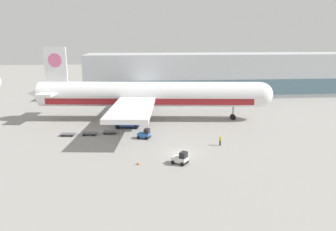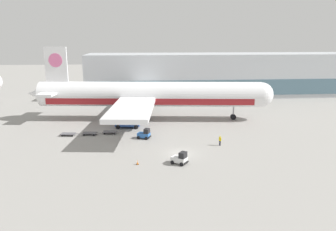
{
  "view_description": "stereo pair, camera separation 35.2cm",
  "coord_description": "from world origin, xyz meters",
  "views": [
    {
      "loc": [
        -7.41,
        -51.65,
        18.83
      ],
      "look_at": [
        -1.28,
        11.07,
        4.0
      ],
      "focal_mm": 35.0,
      "sensor_mm": 36.0,
      "label": 1
    },
    {
      "loc": [
        -7.06,
        -51.68,
        18.83
      ],
      "look_at": [
        -1.28,
        11.07,
        4.0
      ],
      "focal_mm": 35.0,
      "sensor_mm": 36.0,
      "label": 2
    }
  ],
  "objects": [
    {
      "name": "ground_plane",
      "position": [
        0.0,
        0.0,
        0.0
      ],
      "size": [
        400.0,
        400.0,
        0.0
      ],
      "primitive_type": "plane",
      "color": "gray"
    },
    {
      "name": "terminal_building",
      "position": [
        21.61,
        56.92,
        6.99
      ],
      "size": [
        90.0,
        18.2,
        14.0
      ],
      "color": "#B2B7BC",
      "rests_on": "ground_plane"
    },
    {
      "name": "airplane_main",
      "position": [
        -5.04,
        24.69,
        5.84
      ],
      "size": [
        57.99,
        48.6,
        17.0
      ],
      "rotation": [
        0.0,
        0.0,
        -0.11
      ],
      "color": "white",
      "rests_on": "ground_plane"
    },
    {
      "name": "scissor_lift_loader",
      "position": [
        -9.43,
        17.69,
        1.91
      ],
      "size": [
        5.51,
        3.88,
        4.92
      ],
      "rotation": [
        0.0,
        0.0,
        -0.11
      ],
      "color": "#284C99",
      "rests_on": "ground_plane"
    },
    {
      "name": "baggage_tug_foreground",
      "position": [
        -6.01,
        9.07,
        0.88
      ],
      "size": [
        2.79,
        2.38,
        2.0
      ],
      "rotation": [
        0.0,
        0.0,
        -0.4
      ],
      "color": "#2D66B7",
      "rests_on": "ground_plane"
    },
    {
      "name": "baggage_tug_mid",
      "position": [
        -0.85,
        -4.66,
        0.88
      ],
      "size": [
        2.81,
        2.62,
        2.0
      ],
      "rotation": [
        0.0,
        0.0,
        -0.63
      ],
      "color": "silver",
      "rests_on": "ground_plane"
    },
    {
      "name": "baggage_dolly_lead",
      "position": [
        -21.09,
        12.29,
        0.39
      ],
      "size": [
        3.77,
        1.86,
        0.48
      ],
      "rotation": [
        0.0,
        0.0,
        -0.13
      ],
      "color": "#56565B",
      "rests_on": "ground_plane"
    },
    {
      "name": "baggage_dolly_second",
      "position": [
        -16.91,
        12.48,
        0.39
      ],
      "size": [
        3.77,
        1.86,
        0.48
      ],
      "rotation": [
        0.0,
        0.0,
        -0.13
      ],
      "color": "#56565B",
      "rests_on": "ground_plane"
    },
    {
      "name": "baggage_dolly_third",
      "position": [
        -12.94,
        13.02,
        0.39
      ],
      "size": [
        3.77,
        1.86,
        0.48
      ],
      "rotation": [
        0.0,
        0.0,
        -0.13
      ],
      "color": "#56565B",
      "rests_on": "ground_plane"
    },
    {
      "name": "ground_crew_near",
      "position": [
        7.45,
        3.56,
        1.1
      ],
      "size": [
        0.39,
        0.48,
        1.85
      ],
      "rotation": [
        0.0,
        0.0,
        5.32
      ],
      "color": "black",
      "rests_on": "ground_plane"
    },
    {
      "name": "traffic_cone_near",
      "position": [
        -7.39,
        -4.28,
        0.36
      ],
      "size": [
        0.4,
        0.4,
        0.74
      ],
      "color": "black",
      "rests_on": "ground_plane"
    }
  ]
}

